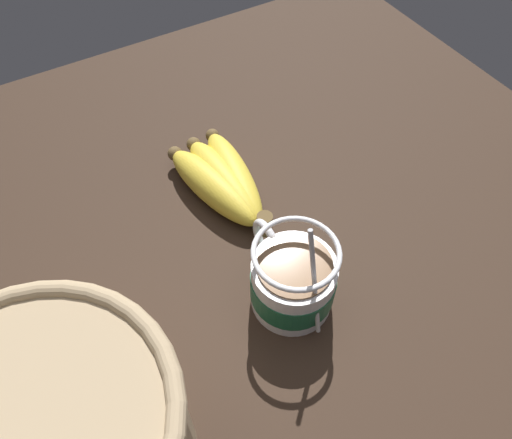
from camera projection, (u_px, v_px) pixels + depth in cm
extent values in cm
cube|color=#332319|center=(270.00, 253.00, 64.22)|extent=(100.93, 100.93, 3.04)
cylinder|color=silver|center=(293.00, 284.00, 55.50)|extent=(9.35, 9.35, 7.35)
cylinder|color=#195638|center=(293.00, 285.00, 55.66)|extent=(9.55, 9.55, 3.48)
torus|color=silver|center=(267.00, 241.00, 57.44)|extent=(5.67, 0.90, 5.67)
cylinder|color=#846042|center=(295.00, 266.00, 52.51)|extent=(8.15, 8.15, 0.40)
torus|color=silver|center=(296.00, 253.00, 50.54)|extent=(9.35, 9.35, 0.60)
cylinder|color=#B2B2B7|center=(315.00, 285.00, 49.76)|extent=(4.19, 0.50, 14.33)
ellipsoid|color=#B2B2B7|center=(299.00, 304.00, 56.36)|extent=(3.00, 2.00, 0.80)
cylinder|color=brown|center=(262.00, 225.00, 61.34)|extent=(2.00, 2.00, 3.00)
ellipsoid|color=gold|center=(234.00, 176.00, 67.43)|extent=(17.75, 6.65, 4.36)
sphere|color=brown|center=(212.00, 135.00, 72.31)|extent=(1.96, 1.96, 1.96)
ellipsoid|color=gold|center=(223.00, 181.00, 66.74)|extent=(16.95, 5.22, 4.55)
sphere|color=brown|center=(194.00, 144.00, 71.05)|extent=(2.05, 2.05, 2.05)
ellipsoid|color=gold|center=(213.00, 187.00, 66.11)|extent=(17.39, 8.09, 4.60)
sphere|color=brown|center=(175.00, 154.00, 69.87)|extent=(2.07, 2.07, 2.07)
torus|color=tan|center=(20.00, 426.00, 34.65)|extent=(23.35, 23.35, 1.56)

